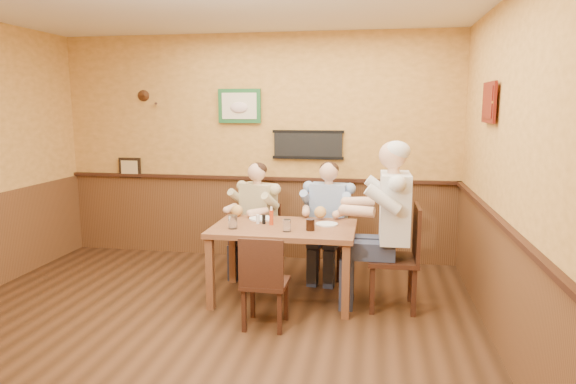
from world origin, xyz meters
name	(u,v)px	position (x,y,z in m)	size (l,w,h in m)	color
room	(206,135)	(0.13, 0.17, 1.69)	(5.02, 5.03, 2.81)	#311C0E
dining_table	(284,235)	(0.61, 1.07, 0.66)	(1.40, 0.90, 0.75)	brown
chair_back_left	(259,239)	(0.18, 1.80, 0.41)	(0.38, 0.38, 0.81)	#3A1E12
chair_back_right	(328,241)	(0.98, 1.83, 0.41)	(0.38, 0.38, 0.83)	#3A1E12
chair_right_end	(393,257)	(1.67, 1.01, 0.50)	(0.47, 0.47, 1.01)	#3A1E12
chair_near_side	(265,281)	(0.57, 0.40, 0.42)	(0.38, 0.38, 0.83)	#3A1E12
diner_tan_shirt	(259,225)	(0.18, 1.80, 0.58)	(0.54, 0.54, 1.16)	beige
diner_blue_polo	(329,226)	(0.98, 1.83, 0.59)	(0.54, 0.54, 1.18)	#869FCA
diner_white_elder	(394,235)	(1.67, 1.01, 0.72)	(0.66, 0.66, 1.44)	silver
water_glass_left	(233,222)	(0.14, 0.88, 0.82)	(0.09, 0.09, 0.13)	silver
water_glass_mid	(287,225)	(0.68, 0.86, 0.81)	(0.08, 0.08, 0.12)	white
cola_tumbler	(310,225)	(0.89, 0.93, 0.80)	(0.08, 0.08, 0.11)	black
hot_sauce_bottle	(271,217)	(0.48, 1.10, 0.83)	(0.04, 0.04, 0.17)	#B73613
salt_shaker	(258,219)	(0.33, 1.13, 0.80)	(0.04, 0.04, 0.09)	white
pepper_shaker	(264,219)	(0.39, 1.13, 0.80)	(0.04, 0.04, 0.09)	black
plate_far_left	(261,218)	(0.32, 1.33, 0.76)	(0.26, 0.26, 0.02)	white
plate_far_right	(327,224)	(1.02, 1.19, 0.76)	(0.22, 0.22, 0.01)	silver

